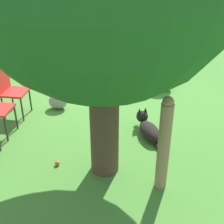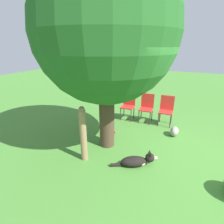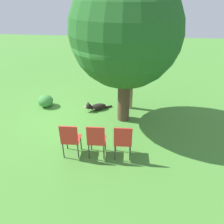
# 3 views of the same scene
# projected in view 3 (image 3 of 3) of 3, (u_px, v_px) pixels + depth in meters

# --- Properties ---
(ground_plane) EXTENTS (30.00, 30.00, 0.00)m
(ground_plane) POSITION_uv_depth(u_px,v_px,m) (81.00, 120.00, 7.26)
(ground_plane) COLOR #478433
(oak_tree) EXTENTS (3.15, 3.15, 4.36)m
(oak_tree) POSITION_uv_depth(u_px,v_px,m) (126.00, 32.00, 5.99)
(oak_tree) COLOR #4C3828
(oak_tree) RESTS_ON ground_plane
(dog) EXTENTS (0.58, 0.96, 0.36)m
(dog) POSITION_uv_depth(u_px,v_px,m) (96.00, 107.00, 7.83)
(dog) COLOR black
(dog) RESTS_ON ground_plane
(fence_post) EXTENTS (0.16, 0.16, 1.32)m
(fence_post) POSITION_uv_depth(u_px,v_px,m) (131.00, 91.00, 7.69)
(fence_post) COLOR #937551
(fence_post) RESTS_ON ground_plane
(red_chair_0) EXTENTS (0.44, 0.46, 0.98)m
(red_chair_0) POSITION_uv_depth(u_px,v_px,m) (70.00, 138.00, 5.44)
(red_chair_0) COLOR red
(red_chair_0) RESTS_ON ground_plane
(red_chair_1) EXTENTS (0.44, 0.46, 0.98)m
(red_chair_1) POSITION_uv_depth(u_px,v_px,m) (96.00, 139.00, 5.41)
(red_chair_1) COLOR red
(red_chair_1) RESTS_ON ground_plane
(red_chair_2) EXTENTS (0.44, 0.46, 0.98)m
(red_chair_2) POSITION_uv_depth(u_px,v_px,m) (123.00, 140.00, 5.38)
(red_chair_2) COLOR red
(red_chair_2) RESTS_ON ground_plane
(tennis_ball) EXTENTS (0.07, 0.07, 0.07)m
(tennis_ball) POSITION_uv_depth(u_px,v_px,m) (124.00, 129.00, 6.72)
(tennis_ball) COLOR #E54C33
(tennis_ball) RESTS_ON ground_plane
(garden_rock) EXTENTS (0.36, 0.24, 0.28)m
(garden_rock) POSITION_uv_depth(u_px,v_px,m) (66.00, 134.00, 6.32)
(garden_rock) COLOR gray
(garden_rock) RESTS_ON ground_plane
(low_shrub) EXTENTS (0.54, 0.54, 0.43)m
(low_shrub) POSITION_uv_depth(u_px,v_px,m) (46.00, 101.00, 8.04)
(low_shrub) COLOR #3D843D
(low_shrub) RESTS_ON ground_plane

